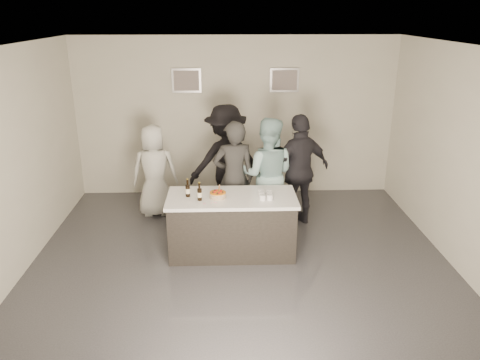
{
  "coord_description": "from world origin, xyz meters",
  "views": [
    {
      "loc": [
        -0.2,
        -5.71,
        3.42
      ],
      "look_at": [
        0.0,
        0.5,
        1.15
      ],
      "focal_mm": 35.0,
      "sensor_mm": 36.0,
      "label": 1
    }
  ],
  "objects_px": {
    "bar_counter": "(232,225)",
    "beer_bottle_b": "(200,192)",
    "person_main_black": "(234,178)",
    "cake": "(218,195)",
    "person_guest_right": "(300,171)",
    "person_guest_left": "(155,171)",
    "person_guest_back": "(226,161)",
    "beer_bottle_a": "(188,188)",
    "person_main_blue": "(267,174)"
  },
  "relations": [
    {
      "from": "bar_counter",
      "to": "beer_bottle_b",
      "type": "relative_size",
      "value": 7.15
    },
    {
      "from": "beer_bottle_b",
      "to": "person_main_black",
      "type": "xyz_separation_m",
      "value": [
        0.5,
        0.85,
        -0.11
      ]
    },
    {
      "from": "cake",
      "to": "person_guest_right",
      "type": "height_order",
      "value": "person_guest_right"
    },
    {
      "from": "cake",
      "to": "beer_bottle_b",
      "type": "distance_m",
      "value": 0.28
    },
    {
      "from": "person_main_black",
      "to": "bar_counter",
      "type": "bearing_deg",
      "value": 77.86
    },
    {
      "from": "person_main_black",
      "to": "beer_bottle_b",
      "type": "bearing_deg",
      "value": 51.16
    },
    {
      "from": "beer_bottle_b",
      "to": "person_main_black",
      "type": "distance_m",
      "value": 0.99
    },
    {
      "from": "cake",
      "to": "person_guest_left",
      "type": "bearing_deg",
      "value": 126.78
    },
    {
      "from": "bar_counter",
      "to": "cake",
      "type": "relative_size",
      "value": 8.01
    },
    {
      "from": "cake",
      "to": "person_guest_back",
      "type": "bearing_deg",
      "value": 85.12
    },
    {
      "from": "cake",
      "to": "beer_bottle_a",
      "type": "xyz_separation_m",
      "value": [
        -0.43,
        0.06,
        0.09
      ]
    },
    {
      "from": "person_main_blue",
      "to": "person_guest_back",
      "type": "bearing_deg",
      "value": -29.31
    },
    {
      "from": "person_guest_left",
      "to": "person_guest_right",
      "type": "xyz_separation_m",
      "value": [
        2.44,
        -0.44,
        0.13
      ]
    },
    {
      "from": "beer_bottle_b",
      "to": "person_main_blue",
      "type": "xyz_separation_m",
      "value": [
        1.04,
        0.99,
        -0.1
      ]
    },
    {
      "from": "cake",
      "to": "beer_bottle_a",
      "type": "relative_size",
      "value": 0.89
    },
    {
      "from": "person_main_blue",
      "to": "person_guest_right",
      "type": "relative_size",
      "value": 0.99
    },
    {
      "from": "person_guest_left",
      "to": "person_guest_back",
      "type": "xyz_separation_m",
      "value": [
        1.23,
        -0.04,
        0.17
      ]
    },
    {
      "from": "beer_bottle_a",
      "to": "person_guest_left",
      "type": "xyz_separation_m",
      "value": [
        -0.68,
        1.42,
        -0.22
      ]
    },
    {
      "from": "person_guest_left",
      "to": "beer_bottle_b",
      "type": "bearing_deg",
      "value": 115.05
    },
    {
      "from": "person_main_black",
      "to": "person_guest_right",
      "type": "height_order",
      "value": "person_guest_right"
    },
    {
      "from": "person_guest_back",
      "to": "person_guest_right",
      "type": "bearing_deg",
      "value": 146.12
    },
    {
      "from": "beer_bottle_b",
      "to": "person_guest_left",
      "type": "bearing_deg",
      "value": 118.58
    },
    {
      "from": "beer_bottle_b",
      "to": "person_main_blue",
      "type": "relative_size",
      "value": 0.14
    },
    {
      "from": "bar_counter",
      "to": "person_guest_back",
      "type": "bearing_deg",
      "value": 93.07
    },
    {
      "from": "person_main_black",
      "to": "person_main_blue",
      "type": "height_order",
      "value": "person_main_blue"
    },
    {
      "from": "person_main_blue",
      "to": "beer_bottle_b",
      "type": "bearing_deg",
      "value": 53.72
    },
    {
      "from": "cake",
      "to": "person_guest_back",
      "type": "distance_m",
      "value": 1.45
    },
    {
      "from": "bar_counter",
      "to": "beer_bottle_b",
      "type": "xyz_separation_m",
      "value": [
        -0.45,
        -0.13,
        0.58
      ]
    },
    {
      "from": "person_guest_left",
      "to": "person_guest_back",
      "type": "bearing_deg",
      "value": 174.73
    },
    {
      "from": "cake",
      "to": "beer_bottle_b",
      "type": "relative_size",
      "value": 0.89
    },
    {
      "from": "cake",
      "to": "person_main_black",
      "type": "xyz_separation_m",
      "value": [
        0.24,
        0.76,
        -0.02
      ]
    },
    {
      "from": "beer_bottle_a",
      "to": "beer_bottle_b",
      "type": "relative_size",
      "value": 1.0
    },
    {
      "from": "person_guest_right",
      "to": "beer_bottle_b",
      "type": "bearing_deg",
      "value": 10.53
    },
    {
      "from": "person_main_blue",
      "to": "person_guest_right",
      "type": "xyz_separation_m",
      "value": [
        0.55,
        0.15,
        0.01
      ]
    },
    {
      "from": "cake",
      "to": "person_main_blue",
      "type": "height_order",
      "value": "person_main_blue"
    },
    {
      "from": "beer_bottle_b",
      "to": "person_guest_left",
      "type": "distance_m",
      "value": 1.8
    },
    {
      "from": "beer_bottle_a",
      "to": "person_main_black",
      "type": "bearing_deg",
      "value": 46.15
    },
    {
      "from": "bar_counter",
      "to": "beer_bottle_a",
      "type": "bearing_deg",
      "value": 178.69
    },
    {
      "from": "person_main_blue",
      "to": "person_guest_left",
      "type": "distance_m",
      "value": 1.99
    },
    {
      "from": "bar_counter",
      "to": "beer_bottle_a",
      "type": "height_order",
      "value": "beer_bottle_a"
    },
    {
      "from": "person_main_blue",
      "to": "beer_bottle_a",
      "type": "bearing_deg",
      "value": 44.83
    },
    {
      "from": "cake",
      "to": "person_main_black",
      "type": "relative_size",
      "value": 0.13
    },
    {
      "from": "bar_counter",
      "to": "person_main_black",
      "type": "xyz_separation_m",
      "value": [
        0.05,
        0.72,
        0.47
      ]
    },
    {
      "from": "person_main_black",
      "to": "person_main_blue",
      "type": "relative_size",
      "value": 0.99
    },
    {
      "from": "bar_counter",
      "to": "person_guest_left",
      "type": "distance_m",
      "value": 1.97
    },
    {
      "from": "beer_bottle_b",
      "to": "person_guest_right",
      "type": "relative_size",
      "value": 0.14
    },
    {
      "from": "person_main_black",
      "to": "person_guest_back",
      "type": "distance_m",
      "value": 0.7
    },
    {
      "from": "person_main_blue",
      "to": "person_guest_back",
      "type": "relative_size",
      "value": 0.95
    },
    {
      "from": "person_main_black",
      "to": "person_main_blue",
      "type": "bearing_deg",
      "value": -174.25
    },
    {
      "from": "cake",
      "to": "person_guest_back",
      "type": "relative_size",
      "value": 0.12
    }
  ]
}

